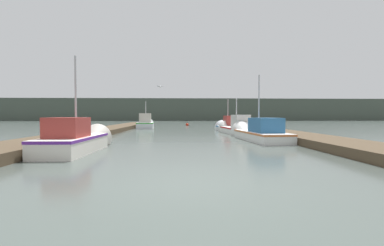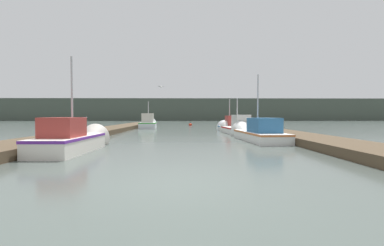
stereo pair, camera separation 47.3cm
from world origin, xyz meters
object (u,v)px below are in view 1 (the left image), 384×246
Objects in this scene: mooring_piling_0 at (85,130)px; seagull_lead at (160,87)px; fishing_boat_0 at (78,140)px; fishing_boat_1 at (256,133)px; channel_buoy at (187,125)px; fishing_boat_2 at (236,128)px; fishing_boat_3 at (227,127)px; fishing_boat_4 at (146,123)px; mooring_piling_1 at (228,122)px.

seagull_lead is at bearing 65.77° from mooring_piling_0.
fishing_boat_1 is (8.89, 4.64, -0.05)m from fishing_boat_0.
channel_buoy is (5.20, 26.18, -0.35)m from fishing_boat_0.
fishing_boat_2 is (8.71, 9.70, -0.05)m from fishing_boat_0.
fishing_boat_3 is at bearing -73.96° from channel_buoy.
fishing_boat_1 reaches higher than fishing_boat_3.
fishing_boat_0 reaches higher than fishing_boat_1.
fishing_boat_2 is 13.06m from fishing_boat_4.
mooring_piling_1 is at bearing -51.15° from channel_buoy.
fishing_boat_3 is 5.04× the size of channel_buoy.
fishing_boat_0 reaches higher than fishing_boat_3.
fishing_boat_4 is 11.08× the size of seagull_lead.
channel_buoy is (5.04, 6.60, -0.39)m from fishing_boat_4.
channel_buoy is (-4.85, 6.02, -0.48)m from mooring_piling_1.
fishing_boat_4 is 16.24m from mooring_piling_0.
fishing_boat_1 is 6.61× the size of channel_buoy.
fishing_boat_1 is 1.31× the size of fishing_boat_3.
fishing_boat_1 is at bearing -64.00° from fishing_boat_4.
seagull_lead reaches higher than mooring_piling_1.
fishing_boat_2 is (-0.18, 5.06, 0.00)m from fishing_boat_1.
fishing_boat_1 is at bearing -93.64° from fishing_boat_3.
fishing_boat_0 reaches higher than mooring_piling_1.
mooring_piling_0 is 1.15× the size of mooring_piling_1.
fishing_boat_1 is 4.54× the size of mooring_piling_0.
mooring_piling_0 is at bearing -98.21° from fishing_boat_4.
mooring_piling_1 is at bearing 81.36° from fishing_boat_1.
fishing_boat_0 is 0.83× the size of fishing_boat_4.
fishing_boat_2 is 5.16× the size of mooring_piling_1.
fishing_boat_2 reaches higher than mooring_piling_1.
mooring_piling_0 is at bearing -123.23° from mooring_piling_1.
seagull_lead reaches higher than mooring_piling_0.
fishing_boat_3 is 10.34m from fishing_boat_4.
mooring_piling_1 is 1.27× the size of channel_buoy.
fishing_boat_0 is 4.03× the size of mooring_piling_1.
fishing_boat_2 is at bearing 135.38° from seagull_lead.
fishing_boat_4 is at bearing 86.10° from mooring_piling_0.
mooring_piling_1 is 7.75m from channel_buoy.
fishing_boat_4 is (-8.73, 14.94, 0.09)m from fishing_boat_1.
fishing_boat_0 is 16.36m from fishing_boat_3.
mooring_piling_0 is 2.63× the size of seagull_lead.
fishing_boat_1 is 11.94× the size of seagull_lead.
mooring_piling_0 reaches higher than channel_buoy.
mooring_piling_0 is 9.02m from seagull_lead.
mooring_piling_0 is (-9.70, -10.45, 0.31)m from fishing_boat_3.
fishing_boat_4 is 9.91m from mooring_piling_1.
mooring_piling_1 is at bearing 77.74° from fishing_boat_2.
fishing_boat_2 is 1.07× the size of fishing_boat_4.
seagull_lead is (-6.24, -2.77, 3.53)m from fishing_boat_3.
fishing_boat_1 is at bearing 28.24° from fishing_boat_0.
fishing_boat_2 is at bearing 33.25° from mooring_piling_0.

